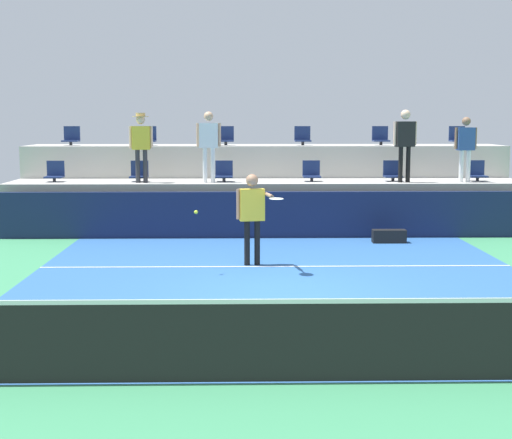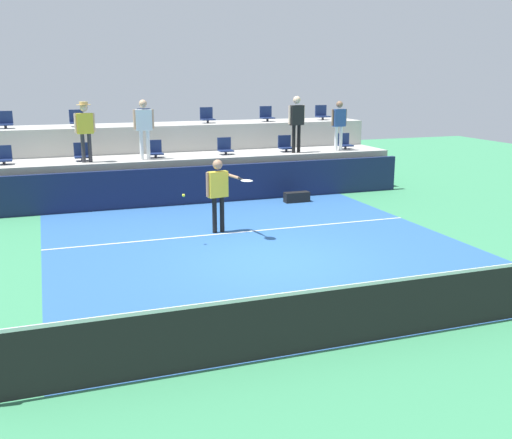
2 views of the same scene
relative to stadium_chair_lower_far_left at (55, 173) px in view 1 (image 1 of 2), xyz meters
name	(u,v)px [view 1 (image 1 of 2)]	position (x,y,z in m)	size (l,w,h in m)	color
ground_plane	(284,296)	(5.35, -7.23, -1.46)	(40.00, 40.00, 0.00)	#388456
court_inner_paint	(280,282)	(5.35, -6.23, -1.46)	(9.00, 10.00, 0.01)	#285693
court_service_line	(276,266)	(5.35, -4.83, -1.46)	(9.00, 0.06, 0.00)	white
tennis_net	(305,338)	(5.35, -11.23, -0.97)	(10.48, 0.08, 1.07)	black
sponsor_backboard	(269,215)	(5.35, -1.23, -0.91)	(13.00, 0.16, 1.10)	#141E42
seating_tier_lower	(267,205)	(5.35, 0.07, -0.84)	(13.00, 1.80, 1.25)	#ADAAA3
seating_tier_upper	(265,183)	(5.35, 1.87, -0.41)	(13.00, 1.80, 2.10)	#ADAAA3
stadium_chair_lower_far_left	(55,173)	(0.00, 0.00, 0.00)	(0.44, 0.40, 0.52)	#2D2D33
stadium_chair_lower_left	(139,173)	(2.11, 0.00, 0.00)	(0.44, 0.40, 0.52)	#2D2D33
stadium_chair_lower_mid_left	(224,173)	(4.25, 0.00, 0.00)	(0.44, 0.40, 0.52)	#2D2D33
stadium_chair_lower_mid_right	(311,173)	(6.46, 0.00, 0.00)	(0.44, 0.40, 0.52)	#2D2D33
stadium_chair_lower_right	(392,173)	(8.51, 0.00, 0.00)	(0.44, 0.40, 0.52)	#2D2D33
stadium_chair_lower_far_right	(477,172)	(10.67, 0.00, 0.00)	(0.44, 0.40, 0.52)	#2D2D33
stadium_chair_upper_far_left	(71,137)	(0.04, 1.80, 0.85)	(0.44, 0.40, 0.52)	#2D2D33
stadium_chair_upper_left	(148,137)	(2.13, 1.80, 0.85)	(0.44, 0.40, 0.52)	#2D2D33
stadium_chair_upper_mid_left	(226,137)	(4.26, 1.80, 0.85)	(0.44, 0.40, 0.52)	#2D2D33
stadium_chair_upper_mid_right	(303,137)	(6.38, 1.80, 0.85)	(0.44, 0.40, 0.52)	#2D2D33
stadium_chair_upper_right	(381,137)	(8.53, 1.80, 0.85)	(0.44, 0.40, 0.52)	#2D2D33
stadium_chair_upper_far_right	(458,137)	(10.67, 1.80, 0.85)	(0.44, 0.40, 0.52)	#2D2D33
tennis_player	(253,210)	(4.90, -4.68, -0.38)	(0.89, 1.18, 1.76)	black
spectator_with_hat	(141,140)	(2.22, -0.38, 0.83)	(0.58, 0.43, 1.71)	#2D2D33
spectator_in_white	(209,140)	(3.88, -0.38, 0.84)	(0.61, 0.24, 1.74)	white
spectator_in_grey	(405,138)	(8.73, -0.38, 0.88)	(0.62, 0.28, 1.79)	black
spectator_leaning_on_rail	(466,143)	(10.24, -0.38, 0.75)	(0.57, 0.24, 1.61)	white
tennis_ball	(196,212)	(3.86, -5.51, -0.32)	(0.07, 0.07, 0.07)	#CCE033
equipment_bag	(389,236)	(8.06, -2.04, -1.31)	(0.76, 0.28, 0.30)	black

